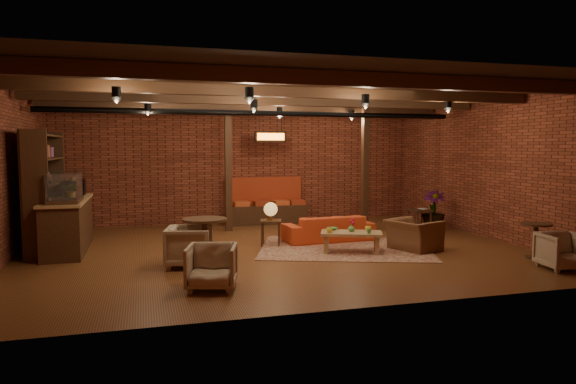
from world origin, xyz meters
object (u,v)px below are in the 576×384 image
object	(u,v)px
sofa	(328,228)
round_table_right	(536,235)
side_table_lamp	(271,213)
armchair_far	(563,249)
plant_tall	(434,171)
armchair_right	(414,230)
coffee_table	(351,234)
armchair_b	(212,265)
round_table_left	(205,233)
side_table_book	(420,211)
armchair_a	(189,244)

from	to	relation	value
sofa	round_table_right	size ratio (longest dim) A/B	2.96
side_table_lamp	armchair_far	xyz separation A→B (m)	(4.25, -3.47, -0.35)
round_table_right	sofa	bearing A→B (deg)	138.68
side_table_lamp	plant_tall	size ratio (longest dim) A/B	0.31
round_table_right	armchair_far	size ratio (longest dim) A/B	0.96
armchair_right	armchair_far	bearing A→B (deg)	-163.79
coffee_table	armchair_b	xyz separation A→B (m)	(-2.99, -1.89, -0.00)
armchair_right	armchair_far	distance (m)	2.70
round_table_left	round_table_right	distance (m)	6.12
armchair_right	sofa	bearing A→B (deg)	23.35
armchair_b	plant_tall	distance (m)	7.34
armchair_right	round_table_right	world-z (taller)	armchair_right
coffee_table	side_table_lamp	world-z (taller)	side_table_lamp
coffee_table	side_table_book	xyz separation A→B (m)	(2.66, 1.95, 0.13)
side_table_lamp	coffee_table	bearing A→B (deg)	-40.31
armchair_right	plant_tall	world-z (taller)	plant_tall
side_table_book	armchair_far	bearing A→B (deg)	-86.83
side_table_lamp	side_table_book	bearing A→B (deg)	11.41
round_table_right	armchair_far	bearing A→B (deg)	-103.32
armchair_b	round_table_right	world-z (taller)	armchair_b
side_table_book	plant_tall	bearing A→B (deg)	11.25
coffee_table	plant_tall	bearing A→B (deg)	33.31
side_table_lamp	armchair_right	world-z (taller)	side_table_lamp
armchair_right	coffee_table	bearing A→B (deg)	64.23
sofa	round_table_right	world-z (taller)	round_table_right
round_table_left	armchair_far	distance (m)	6.16
armchair_right	armchair_far	size ratio (longest dim) A/B	1.37
round_table_left	armchair_right	xyz separation A→B (m)	(4.21, 0.11, -0.14)
side_table_lamp	armchair_a	bearing A→B (deg)	-140.63
armchair_right	round_table_right	size ratio (longest dim) A/B	1.42
coffee_table	round_table_left	distance (m)	2.91
armchair_right	round_table_right	bearing A→B (deg)	-146.30
round_table_right	armchair_b	bearing A→B (deg)	-176.02
side_table_lamp	armchair_b	bearing A→B (deg)	-118.47
sofa	side_table_book	distance (m)	2.77
sofa	armchair_right	xyz separation A→B (m)	(1.32, -1.41, 0.13)
side_table_book	round_table_left	bearing A→B (deg)	-158.44
armchair_b	round_table_right	xyz separation A→B (m)	(6.10, 0.42, 0.08)
armchair_right	plant_tall	xyz separation A→B (m)	(1.79, 2.18, 1.07)
sofa	side_table_book	world-z (taller)	sofa
round_table_left	armchair_b	xyz separation A→B (m)	(-0.09, -1.64, -0.19)
armchair_a	side_table_book	distance (m)	6.28
armchair_right	side_table_book	distance (m)	2.49
plant_tall	sofa	bearing A→B (deg)	-166.17
side_table_lamp	round_table_left	world-z (taller)	side_table_lamp
plant_tall	armchair_right	bearing A→B (deg)	-129.44
round_table_right	plant_tall	size ratio (longest dim) A/B	0.22
armchair_b	plant_tall	bearing A→B (deg)	47.64
sofa	armchair_b	xyz separation A→B (m)	(-2.98, -3.16, 0.08)
armchair_far	round_table_right	bearing A→B (deg)	85.54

